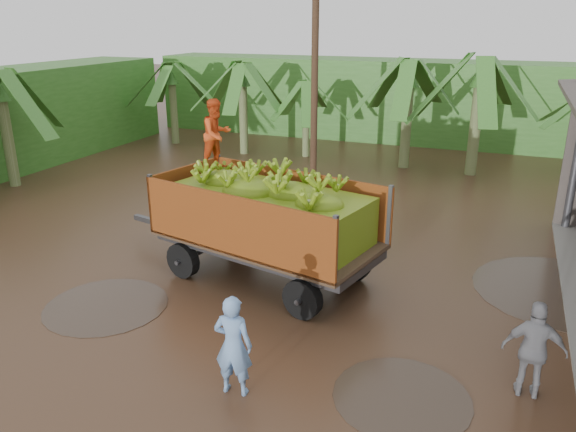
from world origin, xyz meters
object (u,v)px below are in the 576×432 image
at_px(banana_trailer, 266,216).
at_px(man_grey, 534,350).
at_px(utility_pole, 315,52).
at_px(man_blue, 233,345).

height_order(banana_trailer, man_grey, banana_trailer).
xyz_separation_m(banana_trailer, utility_pole, (-1.80, 8.31, 2.87)).
height_order(man_blue, man_grey, man_blue).
distance_m(banana_trailer, man_grey, 5.80).
bearing_deg(man_blue, man_grey, -165.47).
xyz_separation_m(banana_trailer, man_grey, (5.30, -2.27, -0.65)).
bearing_deg(banana_trailer, utility_pole, 115.50).
height_order(man_grey, utility_pole, utility_pole).
distance_m(man_blue, utility_pole, 12.97).
distance_m(man_blue, man_grey, 4.44).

